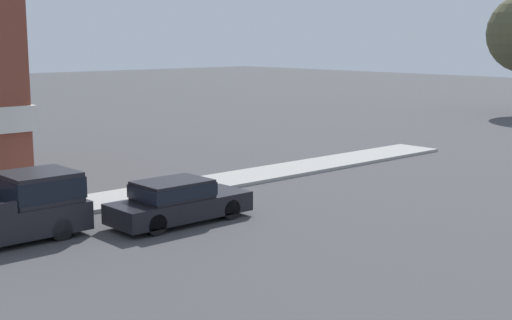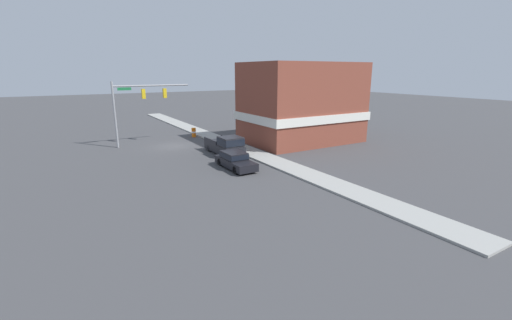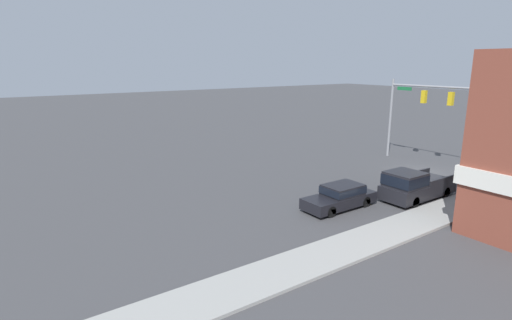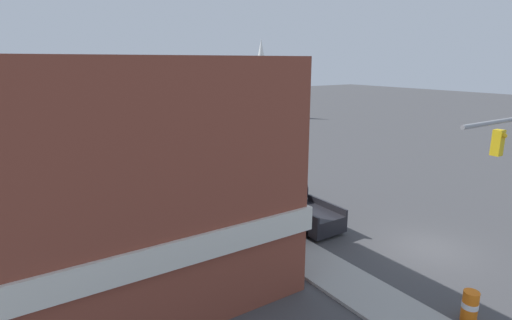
{
  "view_description": "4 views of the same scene",
  "coord_description": "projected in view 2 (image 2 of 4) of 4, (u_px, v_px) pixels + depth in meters",
  "views": [
    {
      "loc": [
        16.36,
        -1.56,
        5.79
      ],
      "look_at": [
        0.11,
        13.08,
        2.07
      ],
      "focal_mm": 50.0,
      "sensor_mm": 36.0,
      "label": 1
    },
    {
      "loc": [
        11.23,
        36.29,
        8.01
      ],
      "look_at": [
        -0.94,
        16.06,
        1.87
      ],
      "focal_mm": 24.0,
      "sensor_mm": 36.0,
      "label": 2
    },
    {
      "loc": [
        -17.18,
        28.22,
        8.37
      ],
      "look_at": [
        0.25,
        16.07,
        3.18
      ],
      "focal_mm": 28.0,
      "sensor_mm": 36.0,
      "label": 3
    },
    {
      "loc": [
        -16.78,
        -10.08,
        8.82
      ],
      "look_at": [
        -0.82,
        14.04,
        1.61
      ],
      "focal_mm": 28.0,
      "sensor_mm": 36.0,
      "label": 4
    }
  ],
  "objects": [
    {
      "name": "construction_barrel",
      "position": [
        194.0,
        132.0,
        42.85
      ],
      "size": [
        0.54,
        0.54,
        1.13
      ],
      "color": "orange",
      "rests_on": "ground"
    },
    {
      "name": "corner_brick_building",
      "position": [
        302.0,
        104.0,
        39.39
      ],
      "size": [
        13.04,
        8.91,
        8.97
      ],
      "color": "brown",
      "rests_on": "ground"
    },
    {
      "name": "near_signal_assembly",
      "position": [
        139.0,
        99.0,
        37.0
      ],
      "size": [
        8.3,
        0.49,
        7.0
      ],
      "color": "gray",
      "rests_on": "ground"
    },
    {
      "name": "car_lead",
      "position": [
        235.0,
        160.0,
        28.97
      ],
      "size": [
        1.77,
        4.66,
        1.4
      ],
      "color": "black",
      "rests_on": "ground"
    },
    {
      "name": "sidewalk_curb",
      "position": [
        221.0,
        140.0,
        40.54
      ],
      "size": [
        2.4,
        60.0,
        0.14
      ],
      "color": "#9E9E99",
      "rests_on": "ground"
    },
    {
      "name": "pickup_truck_parked",
      "position": [
        226.0,
        145.0,
        33.68
      ],
      "size": [
        2.07,
        5.34,
        1.92
      ],
      "color": "black",
      "rests_on": "ground"
    },
    {
      "name": "ground_plane",
      "position": [
        174.0,
        146.0,
        37.71
      ],
      "size": [
        200.0,
        200.0,
        0.0
      ],
      "primitive_type": "plane",
      "color": "#424244"
    }
  ]
}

